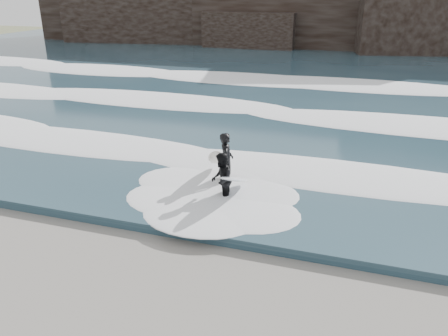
% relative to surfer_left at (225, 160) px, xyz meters
% --- Properties ---
extents(ground, '(120.00, 120.00, 0.00)m').
position_rel_surfer_left_xyz_m(ground, '(-0.15, -6.70, -1.00)').
color(ground, olive).
rests_on(ground, ground).
extents(sea, '(90.00, 52.00, 0.30)m').
position_rel_surfer_left_xyz_m(sea, '(-0.15, 22.30, -0.85)').
color(sea, '#26404E').
rests_on(sea, ground).
extents(headland, '(70.00, 9.00, 10.00)m').
position_rel_surfer_left_xyz_m(headland, '(-0.15, 39.30, 4.00)').
color(headland, black).
rests_on(headland, ground).
extents(foam_near, '(60.00, 3.20, 0.20)m').
position_rel_surfer_left_xyz_m(foam_near, '(-0.15, 2.30, -0.60)').
color(foam_near, white).
rests_on(foam_near, sea).
extents(foam_mid, '(60.00, 4.00, 0.24)m').
position_rel_surfer_left_xyz_m(foam_mid, '(-0.15, 9.30, -0.58)').
color(foam_mid, white).
rests_on(foam_mid, sea).
extents(foam_far, '(60.00, 4.80, 0.30)m').
position_rel_surfer_left_xyz_m(foam_far, '(-0.15, 18.30, -0.55)').
color(foam_far, white).
rests_on(foam_far, sea).
extents(surfer_left, '(1.29, 1.82, 2.00)m').
position_rel_surfer_left_xyz_m(surfer_left, '(0.00, 0.00, 0.00)').
color(surfer_left, black).
rests_on(surfer_left, ground).
extents(surfer_right, '(1.20, 2.13, 1.76)m').
position_rel_surfer_left_xyz_m(surfer_right, '(0.36, -1.31, -0.12)').
color(surfer_right, black).
rests_on(surfer_right, ground).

